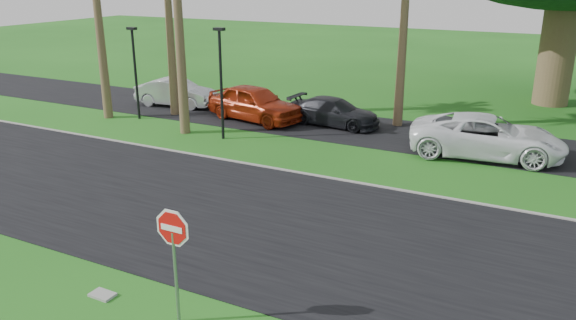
% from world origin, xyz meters
% --- Properties ---
extents(ground, '(120.00, 120.00, 0.00)m').
position_xyz_m(ground, '(0.00, 0.00, 0.00)').
color(ground, '#1D5B16').
rests_on(ground, ground).
extents(road, '(120.00, 8.00, 0.02)m').
position_xyz_m(road, '(0.00, 2.00, 0.01)').
color(road, black).
rests_on(road, ground).
extents(parking_strip, '(120.00, 5.00, 0.02)m').
position_xyz_m(parking_strip, '(0.00, 12.50, 0.01)').
color(parking_strip, black).
rests_on(parking_strip, ground).
extents(curb, '(120.00, 0.12, 0.06)m').
position_xyz_m(curb, '(0.00, 6.05, 0.03)').
color(curb, gray).
rests_on(curb, ground).
extents(stop_sign_near, '(1.05, 0.07, 2.62)m').
position_xyz_m(stop_sign_near, '(0.50, -3.00, 1.77)').
color(stop_sign_near, gray).
rests_on(stop_sign_near, ground).
extents(streetlight_left, '(0.45, 0.25, 4.34)m').
position_xyz_m(streetlight_left, '(-11.50, 9.50, 2.50)').
color(streetlight_left, black).
rests_on(streetlight_left, ground).
extents(streetlight_right, '(0.45, 0.25, 4.64)m').
position_xyz_m(streetlight_right, '(-6.00, 8.50, 2.65)').
color(streetlight_right, black).
rests_on(streetlight_right, ground).
extents(car_silver, '(4.47, 2.03, 1.42)m').
position_xyz_m(car_silver, '(-11.52, 12.46, 0.71)').
color(car_silver, '#B4B7BC').
rests_on(car_silver, ground).
extents(car_red, '(5.23, 2.94, 1.68)m').
position_xyz_m(car_red, '(-6.33, 11.75, 0.84)').
color(car_red, '#96240C').
rests_on(car_red, ground).
extents(car_dark, '(4.42, 2.07, 1.25)m').
position_xyz_m(car_dark, '(-2.61, 12.64, 0.62)').
color(car_dark, black).
rests_on(car_dark, ground).
extents(car_minivan, '(6.01, 3.33, 1.59)m').
position_xyz_m(car_minivan, '(4.35, 11.03, 0.80)').
color(car_minivan, white).
rests_on(car_minivan, ground).
extents(utility_slab, '(0.56, 0.36, 0.06)m').
position_xyz_m(utility_slab, '(-1.59, -3.01, 0.03)').
color(utility_slab, gray).
rests_on(utility_slab, ground).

